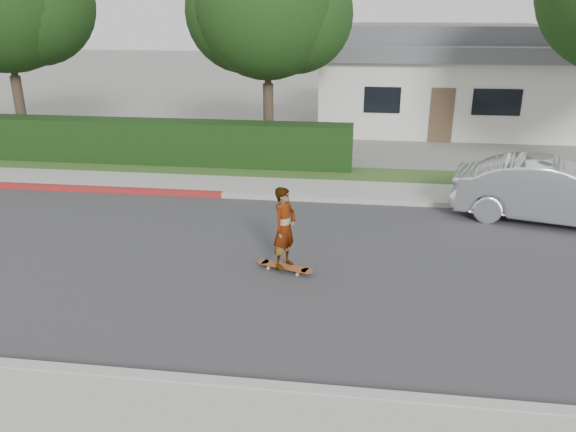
% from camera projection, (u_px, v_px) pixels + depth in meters
% --- Properties ---
extents(ground, '(120.00, 120.00, 0.00)m').
position_uv_depth(ground, '(130.00, 256.00, 11.94)').
color(ground, slate).
rests_on(ground, ground).
extents(road, '(60.00, 8.00, 0.01)m').
position_uv_depth(road, '(130.00, 256.00, 11.94)').
color(road, '#2D2D30').
rests_on(road, ground).
extents(curb_near, '(60.00, 0.20, 0.15)m').
position_uv_depth(curb_near, '(18.00, 367.00, 8.10)').
color(curb_near, '#9E9E99').
rests_on(curb_near, ground).
extents(curb_far, '(60.00, 0.20, 0.15)m').
position_uv_depth(curb_far, '(187.00, 193.00, 15.72)').
color(curb_far, '#9E9E99').
rests_on(curb_far, ground).
extents(curb_red_section, '(12.00, 0.21, 0.15)m').
position_uv_depth(curb_red_section, '(21.00, 186.00, 16.34)').
color(curb_red_section, maroon).
rests_on(curb_red_section, ground).
extents(sidewalk_far, '(60.00, 1.60, 0.12)m').
position_uv_depth(sidewalk_far, '(197.00, 185.00, 16.56)').
color(sidewalk_far, gray).
rests_on(sidewalk_far, ground).
extents(planting_strip, '(60.00, 1.60, 0.10)m').
position_uv_depth(planting_strip, '(211.00, 170.00, 18.05)').
color(planting_strip, '#2D4C1E').
rests_on(planting_strip, ground).
extents(hedge, '(15.00, 1.00, 1.50)m').
position_uv_depth(hedge, '(127.00, 142.00, 18.74)').
color(hedge, black).
rests_on(hedge, ground).
extents(tree_center, '(5.66, 4.84, 7.44)m').
position_uv_depth(tree_center, '(268.00, 10.00, 18.59)').
color(tree_center, '#33261C').
rests_on(tree_center, ground).
extents(house, '(10.60, 8.60, 4.30)m').
position_uv_depth(house, '(437.00, 76.00, 25.08)').
color(house, beige).
rests_on(house, ground).
extents(skateboard, '(1.22, 0.60, 0.11)m').
position_uv_depth(skateboard, '(285.00, 267.00, 11.20)').
color(skateboard, gold).
rests_on(skateboard, ground).
extents(skateboarder, '(0.62, 0.71, 1.64)m').
position_uv_depth(skateboarder, '(285.00, 228.00, 10.91)').
color(skateboarder, white).
rests_on(skateboarder, skateboard).
extents(car_silver, '(4.86, 2.67, 1.52)m').
position_uv_depth(car_silver, '(551.00, 192.00, 13.63)').
color(car_silver, silver).
rests_on(car_silver, ground).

